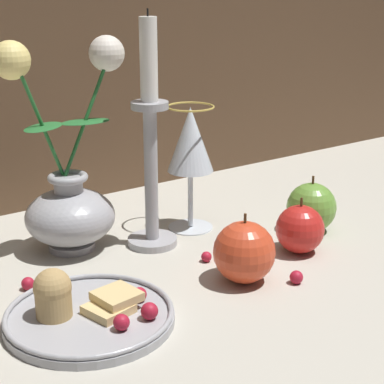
{
  "coord_description": "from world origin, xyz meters",
  "views": [
    {
      "loc": [
        -0.43,
        -0.66,
        0.37
      ],
      "look_at": [
        0.03,
        -0.01,
        0.1
      ],
      "focal_mm": 60.0,
      "sensor_mm": 36.0,
      "label": 1
    }
  ],
  "objects_px": {
    "wine_glass": "(190,144)",
    "candlestick": "(151,150)",
    "apple_beside_vase": "(244,252)",
    "apple_at_table_edge": "(311,207)",
    "plate_with_pastries": "(86,311)",
    "apple_near_glass": "(300,229)",
    "vase": "(69,191)"
  },
  "relations": [
    {
      "from": "wine_glass",
      "to": "candlestick",
      "type": "height_order",
      "value": "candlestick"
    },
    {
      "from": "plate_with_pastries",
      "to": "vase",
      "type": "bearing_deg",
      "value": 69.1
    },
    {
      "from": "plate_with_pastries",
      "to": "candlestick",
      "type": "relative_size",
      "value": 0.58
    },
    {
      "from": "apple_beside_vase",
      "to": "apple_near_glass",
      "type": "height_order",
      "value": "apple_beside_vase"
    },
    {
      "from": "plate_with_pastries",
      "to": "apple_beside_vase",
      "type": "relative_size",
      "value": 2.09
    },
    {
      "from": "candlestick",
      "to": "apple_near_glass",
      "type": "height_order",
      "value": "candlestick"
    },
    {
      "from": "apple_near_glass",
      "to": "plate_with_pastries",
      "type": "bearing_deg",
      "value": -179.09
    },
    {
      "from": "candlestick",
      "to": "apple_at_table_edge",
      "type": "distance_m",
      "value": 0.27
    },
    {
      "from": "apple_near_glass",
      "to": "candlestick",
      "type": "bearing_deg",
      "value": 137.56
    },
    {
      "from": "wine_glass",
      "to": "apple_beside_vase",
      "type": "relative_size",
      "value": 2.09
    },
    {
      "from": "apple_beside_vase",
      "to": "candlestick",
      "type": "bearing_deg",
      "value": 101.03
    },
    {
      "from": "apple_near_glass",
      "to": "apple_at_table_edge",
      "type": "relative_size",
      "value": 0.92
    },
    {
      "from": "apple_beside_vase",
      "to": "apple_at_table_edge",
      "type": "relative_size",
      "value": 1.05
    },
    {
      "from": "vase",
      "to": "wine_glass",
      "type": "bearing_deg",
      "value": -10.32
    },
    {
      "from": "apple_at_table_edge",
      "to": "apple_beside_vase",
      "type": "bearing_deg",
      "value": -159.04
    },
    {
      "from": "vase",
      "to": "wine_glass",
      "type": "distance_m",
      "value": 0.19
    },
    {
      "from": "apple_near_glass",
      "to": "apple_at_table_edge",
      "type": "xyz_separation_m",
      "value": [
        0.07,
        0.05,
        0.0
      ]
    },
    {
      "from": "vase",
      "to": "apple_near_glass",
      "type": "xyz_separation_m",
      "value": [
        0.26,
        -0.2,
        -0.05
      ]
    },
    {
      "from": "wine_glass",
      "to": "candlestick",
      "type": "relative_size",
      "value": 0.58
    },
    {
      "from": "wine_glass",
      "to": "apple_beside_vase",
      "type": "distance_m",
      "value": 0.22
    },
    {
      "from": "plate_with_pastries",
      "to": "candlestick",
      "type": "bearing_deg",
      "value": 39.49
    },
    {
      "from": "plate_with_pastries",
      "to": "apple_at_table_edge",
      "type": "height_order",
      "value": "apple_at_table_edge"
    },
    {
      "from": "vase",
      "to": "apple_at_table_edge",
      "type": "distance_m",
      "value": 0.36
    },
    {
      "from": "candlestick",
      "to": "apple_beside_vase",
      "type": "relative_size",
      "value": 3.61
    },
    {
      "from": "wine_glass",
      "to": "candlestick",
      "type": "xyz_separation_m",
      "value": [
        -0.08,
        -0.02,
        0.01
      ]
    },
    {
      "from": "plate_with_pastries",
      "to": "apple_at_table_edge",
      "type": "xyz_separation_m",
      "value": [
        0.4,
        0.05,
        0.02
      ]
    },
    {
      "from": "vase",
      "to": "plate_with_pastries",
      "type": "bearing_deg",
      "value": -110.9
    },
    {
      "from": "vase",
      "to": "apple_beside_vase",
      "type": "height_order",
      "value": "vase"
    },
    {
      "from": "vase",
      "to": "plate_with_pastries",
      "type": "height_order",
      "value": "vase"
    },
    {
      "from": "plate_with_pastries",
      "to": "candlestick",
      "type": "height_order",
      "value": "candlestick"
    },
    {
      "from": "apple_beside_vase",
      "to": "wine_glass",
      "type": "bearing_deg",
      "value": 75.31
    },
    {
      "from": "vase",
      "to": "plate_with_pastries",
      "type": "distance_m",
      "value": 0.23
    }
  ]
}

